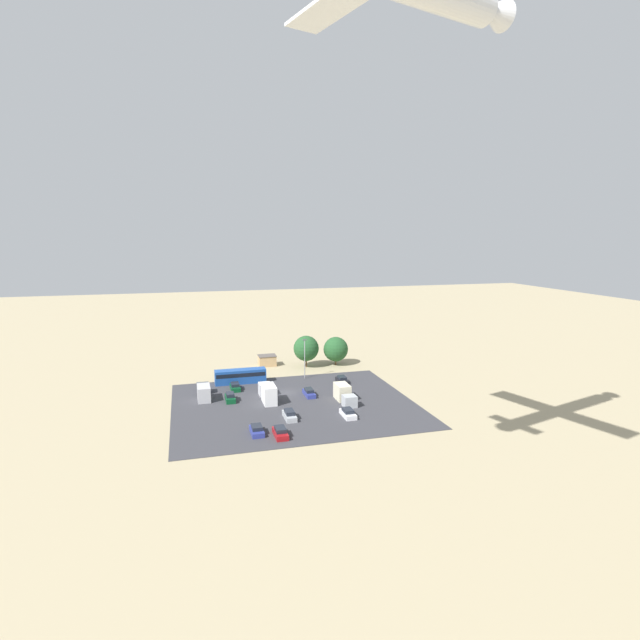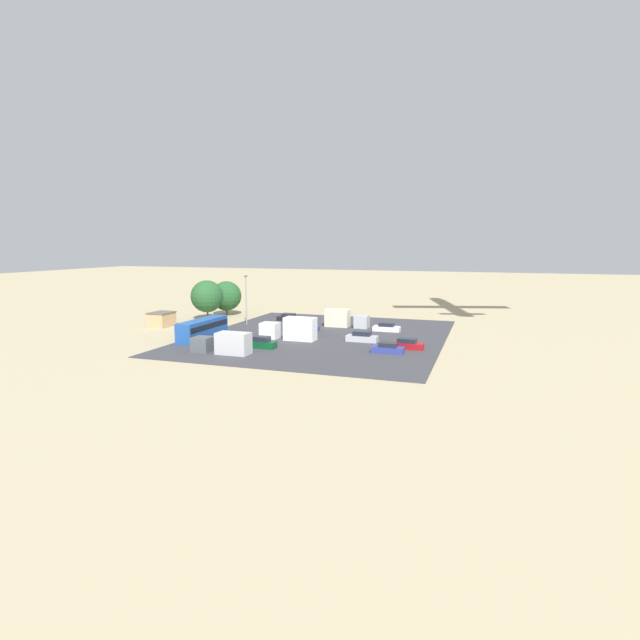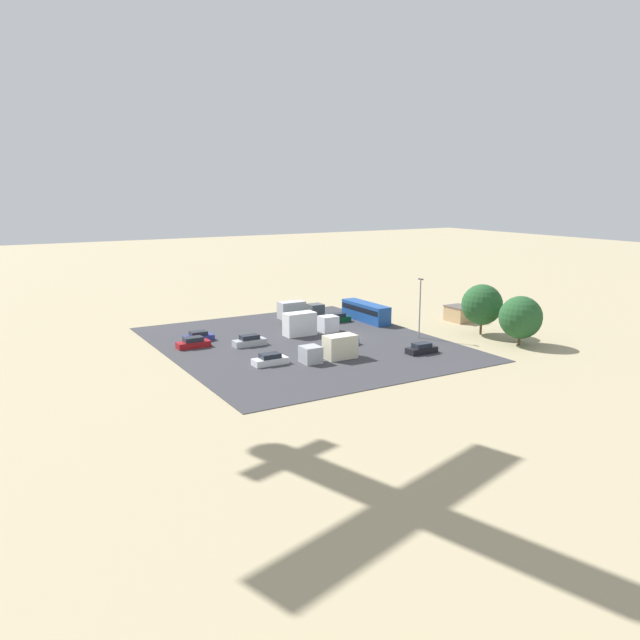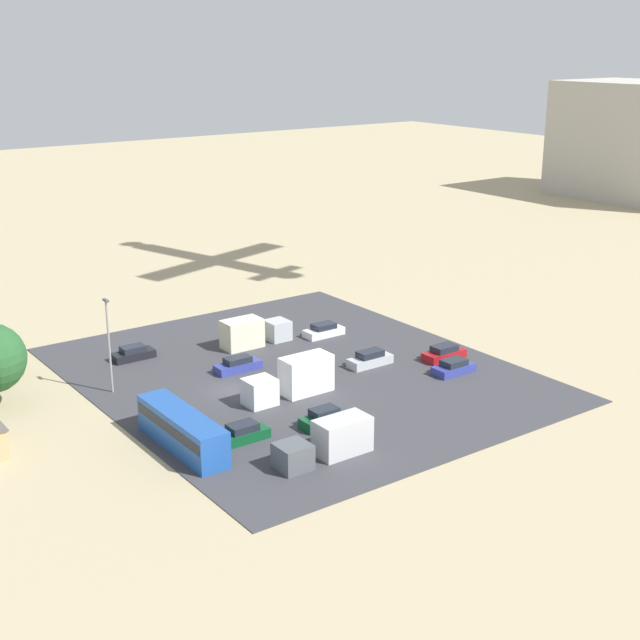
% 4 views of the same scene
% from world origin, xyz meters
% --- Properties ---
extents(ground_plane, '(400.00, 400.00, 0.00)m').
position_xyz_m(ground_plane, '(0.00, 0.00, 0.00)').
color(ground_plane, tan).
extents(parking_lot_surface, '(45.06, 38.14, 0.08)m').
position_xyz_m(parking_lot_surface, '(0.00, 7.43, 0.04)').
color(parking_lot_surface, '#38383D').
rests_on(parking_lot_surface, ground).
extents(shed_building, '(4.41, 3.55, 2.60)m').
position_xyz_m(shed_building, '(0.13, -22.86, 1.31)').
color(shed_building, tan).
rests_on(shed_building, ground).
extents(bus, '(10.96, 2.62, 3.03)m').
position_xyz_m(bus, '(8.23, -9.34, 1.71)').
color(bus, '#1E4C9E').
rests_on(bus, ground).
extents(parked_car_0, '(1.73, 4.68, 1.44)m').
position_xyz_m(parked_car_0, '(-3.99, 3.10, 0.68)').
color(parked_car_0, navy).
rests_on(parked_car_0, ground).
extents(parked_car_1, '(1.92, 4.29, 1.46)m').
position_xyz_m(parked_car_1, '(9.88, -4.76, 0.69)').
color(parked_car_1, '#0C4723').
rests_on(parked_car_1, ground).
extents(parked_car_2, '(1.91, 4.50, 1.42)m').
position_xyz_m(parked_car_2, '(-7.74, 16.32, 0.67)').
color(parked_car_2, silver).
rests_on(parked_car_2, ground).
extents(parked_car_3, '(1.84, 4.31, 1.41)m').
position_xyz_m(parked_car_3, '(-13.15, -3.80, 0.67)').
color(parked_car_3, black).
rests_on(parked_car_3, ground).
extents(parked_car_4, '(1.93, 4.61, 1.49)m').
position_xyz_m(parked_car_4, '(5.48, 21.83, 0.70)').
color(parked_car_4, maroon).
rests_on(parked_car_4, ground).
extents(parked_car_5, '(1.97, 4.30, 1.41)m').
position_xyz_m(parked_car_5, '(8.95, 19.83, 0.67)').
color(parked_car_5, navy).
rests_on(parked_car_5, ground).
extents(parked_car_6, '(1.77, 4.17, 1.63)m').
position_xyz_m(parked_car_6, '(11.55, 2.24, 0.76)').
color(parked_car_6, '#0C4723').
rests_on(parked_car_6, ground).
extents(parked_car_7, '(1.77, 4.72, 1.55)m').
position_xyz_m(parked_car_7, '(2.45, 14.59, 0.73)').
color(parked_car_7, '#ADB2B7').
rests_on(parked_car_7, ground).
extents(parked_truck_0, '(2.45, 7.71, 3.07)m').
position_xyz_m(parked_truck_0, '(-9.67, 8.31, 1.49)').
color(parked_truck_0, '#ADB2B7').
rests_on(parked_truck_0, ground).
extents(parked_truck_1, '(2.37, 8.78, 3.51)m').
position_xyz_m(parked_truck_1, '(4.46, 3.95, 1.68)').
color(parked_truck_1, silver).
rests_on(parked_truck_1, ground).
extents(parked_truck_2, '(2.43, 8.19, 2.90)m').
position_xyz_m(parked_truck_2, '(16.41, -0.88, 1.41)').
color(parked_truck_2, '#4C5156').
rests_on(parked_truck_2, ground).
extents(tree_near_shed, '(6.10, 6.10, 7.06)m').
position_xyz_m(tree_near_shed, '(-16.42, -18.96, 4.01)').
color(tree_near_shed, brown).
rests_on(tree_near_shed, ground).
extents(tree_apron_mid, '(6.18, 6.18, 7.77)m').
position_xyz_m(tree_apron_mid, '(-8.86, -18.94, 4.67)').
color(tree_apron_mid, brown).
rests_on(tree_apron_mid, ground).
extents(light_pole_lot_centre, '(0.90, 0.28, 8.94)m').
position_xyz_m(light_pole_lot_centre, '(-6.10, -9.13, 4.98)').
color(light_pole_lot_centre, gray).
rests_on(light_pole_lot_centre, ground).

